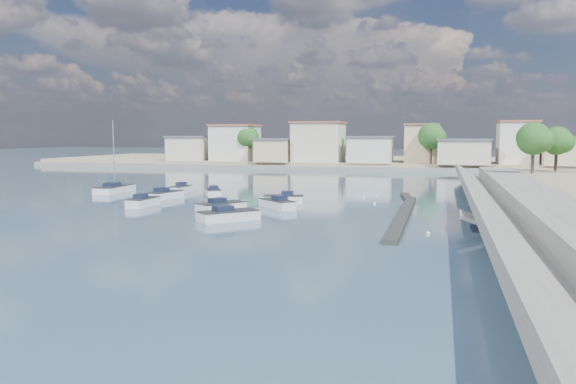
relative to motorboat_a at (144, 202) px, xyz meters
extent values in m
plane|color=#2C4A59|center=(18.15, 29.38, -0.38)|extent=(400.00, 400.00, 0.00)
cube|color=slate|center=(36.65, 2.38, 0.52)|extent=(5.00, 90.00, 1.80)
cube|color=slate|center=(32.30, 2.38, 0.52)|extent=(4.17, 90.00, 2.86)
cube|color=slate|center=(32.15, -6.62, 0.02)|extent=(5.31, 3.50, 1.94)
cube|color=black|center=(25.15, -0.62, -0.20)|extent=(1.00, 26.00, 0.35)
cube|color=black|center=(24.65, 13.38, -0.23)|extent=(2.00, 8.05, 0.30)
cube|color=gray|center=(18.15, 81.38, 0.32)|extent=(160.00, 40.00, 1.40)
cube|color=slate|center=(18.15, 60.38, 0.02)|extent=(160.00, 2.50, 0.80)
cube|color=beige|center=(-25.85, 65.38, 3.52)|extent=(8.00, 8.00, 5.00)
cube|color=#595960|center=(-25.85, 65.38, 6.20)|extent=(8.48, 8.48, 0.35)
cube|color=silver|center=(-15.85, 67.38, 4.77)|extent=(9.00, 9.00, 7.50)
cube|color=#99513D|center=(-15.85, 67.38, 8.70)|extent=(9.54, 9.54, 0.35)
cube|color=beige|center=(-5.85, 64.38, 3.27)|extent=(7.00, 8.00, 4.50)
cube|color=#595960|center=(-5.85, 64.38, 5.70)|extent=(7.42, 8.48, 0.35)
cube|color=beige|center=(3.15, 66.38, 5.02)|extent=(10.00, 9.00, 8.00)
cube|color=#99513D|center=(3.15, 66.38, 9.20)|extent=(10.60, 9.54, 0.35)
cube|color=silver|center=(14.15, 65.38, 3.52)|extent=(8.50, 8.50, 5.00)
cube|color=#595960|center=(14.15, 65.38, 6.20)|extent=(9.01, 9.01, 0.35)
cube|color=beige|center=(24.15, 68.38, 4.77)|extent=(6.50, 7.50, 7.50)
cube|color=#99513D|center=(24.15, 68.38, 8.70)|extent=(6.89, 7.95, 0.35)
cube|color=beige|center=(32.15, 64.38, 3.27)|extent=(9.50, 9.00, 4.50)
cube|color=#595960|center=(32.15, 64.38, 5.70)|extent=(10.07, 9.54, 0.35)
cube|color=silver|center=(42.15, 67.38, 5.02)|extent=(7.00, 8.00, 8.00)
cube|color=#99513D|center=(42.15, 67.38, 9.20)|extent=(7.42, 8.48, 0.35)
cube|color=beige|center=(50.15, 65.38, 3.52)|extent=(8.00, 9.00, 5.00)
cube|color=#595960|center=(50.15, 65.38, 6.20)|extent=(8.48, 9.54, 0.35)
cylinder|color=#38281E|center=(-11.85, 64.38, 2.71)|extent=(0.44, 0.44, 3.38)
sphere|color=#1F4416|center=(-11.85, 64.38, 6.05)|extent=(4.80, 4.80, 4.80)
sphere|color=#1F4416|center=(-10.95, 63.78, 5.82)|extent=(3.60, 3.60, 3.60)
sphere|color=#1F4416|center=(-12.60, 64.83, 6.20)|extent=(3.30, 3.30, 3.30)
cylinder|color=#38281E|center=(6.15, 67.38, 2.48)|extent=(0.44, 0.44, 2.93)
sphere|color=#1F4416|center=(6.15, 67.38, 5.38)|extent=(4.16, 4.16, 4.16)
sphere|color=#1F4416|center=(6.93, 66.86, 5.18)|extent=(3.12, 3.12, 3.12)
sphere|color=#1F4416|center=(5.50, 67.77, 5.51)|extent=(2.86, 2.86, 2.86)
cylinder|color=#38281E|center=(26.15, 63.38, 2.82)|extent=(0.44, 0.44, 3.60)
sphere|color=#1F4416|center=(26.15, 63.38, 6.38)|extent=(5.12, 5.12, 5.12)
sphere|color=#1F4416|center=(27.11, 62.74, 6.14)|extent=(3.84, 3.84, 3.84)
sphere|color=#1F4416|center=(25.35, 63.86, 6.54)|extent=(3.52, 3.52, 3.52)
cylinder|color=#38281E|center=(42.15, 66.38, 2.60)|extent=(0.44, 0.44, 3.15)
sphere|color=#1F4416|center=(42.15, 66.38, 5.71)|extent=(4.48, 4.48, 4.48)
sphere|color=#1F4416|center=(42.99, 65.82, 5.50)|extent=(3.36, 3.36, 3.36)
sphere|color=#1F4416|center=(41.45, 66.80, 5.85)|extent=(3.08, 3.08, 3.08)
cylinder|color=#38281E|center=(40.15, 33.38, 3.00)|extent=(0.44, 0.44, 3.15)
sphere|color=#1F4416|center=(40.15, 33.38, 6.11)|extent=(4.48, 4.48, 4.48)
sphere|color=#1F4416|center=(40.99, 32.82, 5.90)|extent=(3.36, 3.36, 3.36)
sphere|color=#1F4416|center=(39.45, 33.80, 6.25)|extent=(3.08, 3.08, 3.08)
cylinder|color=#38281E|center=(44.15, 39.38, 2.88)|extent=(0.44, 0.44, 2.93)
sphere|color=#1F4416|center=(44.15, 39.38, 5.78)|extent=(4.16, 4.16, 4.16)
sphere|color=#1F4416|center=(44.93, 38.86, 5.58)|extent=(3.12, 3.12, 3.12)
sphere|color=#1F4416|center=(43.50, 39.77, 5.91)|extent=(2.86, 2.86, 2.86)
cube|color=silver|center=(-0.01, -0.22, -0.08)|extent=(1.71, 4.05, 1.00)
cube|color=silver|center=(0.06, 1.50, -0.08)|extent=(1.56, 1.56, 1.00)
cube|color=#262628|center=(-0.01, -0.22, 0.42)|extent=(1.74, 4.06, 0.08)
cube|color=#171F35|center=(-0.02, -0.62, 0.66)|extent=(1.01, 1.24, 0.48)
cube|color=silver|center=(8.79, -1.59, -0.08)|extent=(3.91, 4.88, 1.00)
cube|color=silver|center=(9.78, 0.09, -0.08)|extent=(1.59, 1.59, 1.00)
cube|color=#262628|center=(8.79, -1.59, 0.42)|extent=(3.94, 4.89, 0.08)
cube|color=#171F35|center=(8.56, -1.99, 0.66)|extent=(1.68, 1.76, 0.48)
cube|color=silver|center=(13.15, 1.80, -0.08)|extent=(4.38, 4.29, 1.00)
cube|color=silver|center=(11.76, 3.12, -0.08)|extent=(1.22, 1.22, 1.00)
cube|color=#262628|center=(13.15, 1.80, 0.42)|extent=(4.40, 4.32, 0.08)
cube|color=#171F35|center=(13.47, 1.49, 0.66)|extent=(1.69, 1.68, 0.48)
cube|color=silver|center=(12.63, 5.81, -0.08)|extent=(4.26, 2.40, 1.00)
cube|color=silver|center=(10.95, 5.47, -0.08)|extent=(1.61, 1.61, 1.00)
cube|color=#262628|center=(12.63, 5.81, 0.42)|extent=(4.26, 2.43, 0.08)
cube|color=#171F35|center=(13.02, 5.89, 0.66)|extent=(1.38, 1.24, 0.48)
cube|color=silver|center=(-1.06, 6.18, -0.08)|extent=(2.81, 4.91, 1.00)
cube|color=silver|center=(-0.62, 8.11, -0.08)|extent=(1.78, 1.78, 1.00)
cube|color=#262628|center=(-1.06, 6.18, 0.42)|extent=(2.85, 4.92, 0.08)
cube|color=#171F35|center=(-1.17, 5.73, 0.66)|extent=(1.41, 1.60, 0.48)
cube|color=silver|center=(3.17, 9.87, -0.08)|extent=(3.11, 4.00, 1.00)
cube|color=silver|center=(2.40, 11.27, -0.08)|extent=(1.31, 1.31, 1.00)
cube|color=#262628|center=(3.17, 9.87, 0.42)|extent=(3.13, 4.02, 0.08)
cube|color=#171F35|center=(3.35, 9.54, 0.66)|extent=(1.35, 1.43, 0.48)
cube|color=silver|center=(-2.33, 12.49, -0.08)|extent=(1.57, 4.07, 1.00)
cube|color=silver|center=(-2.34, 10.74, -0.08)|extent=(1.53, 1.53, 1.00)
cube|color=#262628|center=(-2.33, 12.49, 0.42)|extent=(1.60, 4.07, 0.08)
cube|color=#171F35|center=(-2.32, 12.90, 0.66)|extent=(0.96, 1.23, 0.48)
cube|color=silver|center=(11.45, -6.62, -0.08)|extent=(4.75, 4.95, 1.00)
cube|color=silver|center=(12.88, -5.05, -0.08)|extent=(1.43, 1.43, 1.00)
cube|color=#262628|center=(11.45, -6.62, 0.42)|extent=(4.78, 4.98, 0.08)
cube|color=#171F35|center=(11.12, -6.98, 0.66)|extent=(1.88, 1.90, 0.48)
cube|color=silver|center=(-10.14, 10.77, -0.08)|extent=(2.47, 6.61, 1.00)
cube|color=silver|center=(-10.27, 13.64, -0.08)|extent=(2.17, 2.17, 1.00)
cube|color=#262628|center=(-10.14, 10.77, 0.42)|extent=(2.51, 6.61, 0.08)
cube|color=#171F35|center=(-10.11, 10.12, 0.66)|extent=(1.44, 2.02, 0.48)
cylinder|color=silver|center=(-10.14, 10.77, 4.42)|extent=(0.12, 0.12, 8.00)
cylinder|color=silver|center=(-10.08, 9.58, 1.12)|extent=(0.19, 2.40, 0.08)
sphere|color=white|center=(31.15, -7.55, -0.33)|extent=(0.31, 0.31, 0.31)
sphere|color=white|center=(15.38, 1.40, -0.33)|extent=(0.31, 0.31, 0.31)
sphere|color=white|center=(27.39, -8.76, -0.33)|extent=(0.31, 0.31, 0.31)
sphere|color=white|center=(21.77, 7.38, -0.33)|extent=(0.31, 0.31, 0.31)
sphere|color=white|center=(19.79, 13.37, -0.33)|extent=(0.31, 0.31, 0.31)
sphere|color=white|center=(21.14, 14.99, -0.33)|extent=(0.31, 0.31, 0.31)
camera|label=1|loc=(28.18, -49.18, 6.63)|focal=35.00mm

